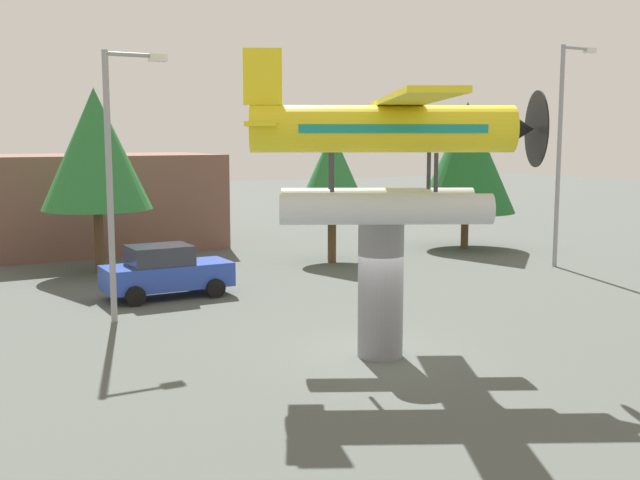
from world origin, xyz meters
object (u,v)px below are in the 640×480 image
at_px(storefront_building, 96,202).
at_px(car_mid_blue, 166,271).
at_px(display_pedestal, 381,289).
at_px(floatplane_monument, 388,149).
at_px(streetlight_primary, 116,166).
at_px(tree_east, 96,149).
at_px(streetlight_secondary, 563,141).
at_px(tree_center_back, 332,173).
at_px(tree_far_east, 466,158).

bearing_deg(storefront_building, car_mid_blue, -93.24).
distance_m(display_pedestal, floatplane_monument, 3.35).
height_order(car_mid_blue, streetlight_primary, streetlight_primary).
distance_m(car_mid_blue, tree_east, 7.06).
height_order(display_pedestal, streetlight_secondary, streetlight_secondary).
relative_size(car_mid_blue, storefront_building, 0.38).
bearing_deg(tree_center_back, tree_far_east, 3.72).
xyz_separation_m(floatplane_monument, tree_far_east, (13.65, 13.41, -0.68)).
relative_size(streetlight_secondary, tree_center_back, 1.60).
height_order(floatplane_monument, tree_center_back, floatplane_monument).
bearing_deg(streetlight_primary, tree_east, 80.61).
xyz_separation_m(tree_east, tree_center_back, (9.27, -2.25, -1.05)).
distance_m(streetlight_secondary, tree_east, 18.61).
distance_m(streetlight_primary, storefront_building, 15.73).
distance_m(car_mid_blue, streetlight_secondary, 16.80).
xyz_separation_m(tree_east, tree_far_east, (16.94, -1.75, -0.50)).
xyz_separation_m(display_pedestal, storefront_building, (-1.65, 22.00, 0.57)).
bearing_deg(tree_east, display_pedestal, -78.14).
relative_size(tree_east, tree_center_back, 1.28).
xyz_separation_m(floatplane_monument, car_mid_blue, (-2.48, 9.37, -4.14)).
distance_m(tree_east, tree_center_back, 9.60).
distance_m(display_pedestal, tree_east, 15.75).
relative_size(streetlight_secondary, storefront_building, 0.82).
height_order(display_pedestal, car_mid_blue, display_pedestal).
distance_m(car_mid_blue, storefront_building, 12.78).
relative_size(streetlight_primary, streetlight_secondary, 0.86).
distance_m(car_mid_blue, tree_far_east, 16.98).
distance_m(display_pedestal, tree_far_east, 19.36).
distance_m(tree_east, tree_far_east, 17.03).
height_order(display_pedestal, tree_center_back, tree_center_back).
distance_m(streetlight_primary, tree_far_east, 19.49).
height_order(tree_center_back, tree_far_east, tree_far_east).
height_order(tree_east, tree_far_east, tree_east).
distance_m(display_pedestal, streetlight_primary, 8.58).
relative_size(floatplane_monument, tree_far_east, 1.40).
bearing_deg(car_mid_blue, display_pedestal, -75.74).
relative_size(floatplane_monument, tree_east, 1.35).
bearing_deg(car_mid_blue, tree_far_east, 14.05).
height_order(floatplane_monument, tree_east, floatplane_monument).
distance_m(floatplane_monument, streetlight_primary, 8.24).
bearing_deg(display_pedestal, streetlight_primary, 124.24).
bearing_deg(streetlight_secondary, streetlight_primary, -177.79).
height_order(storefront_building, tree_east, tree_east).
bearing_deg(display_pedestal, tree_east, 101.86).
height_order(car_mid_blue, storefront_building, storefront_building).
bearing_deg(storefront_building, display_pedestal, -85.71).
height_order(storefront_building, tree_center_back, tree_center_back).
bearing_deg(tree_east, car_mid_blue, -82.09).
relative_size(floatplane_monument, streetlight_secondary, 1.08).
xyz_separation_m(display_pedestal, streetlight_secondary, (13.77, 7.41, 3.46)).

